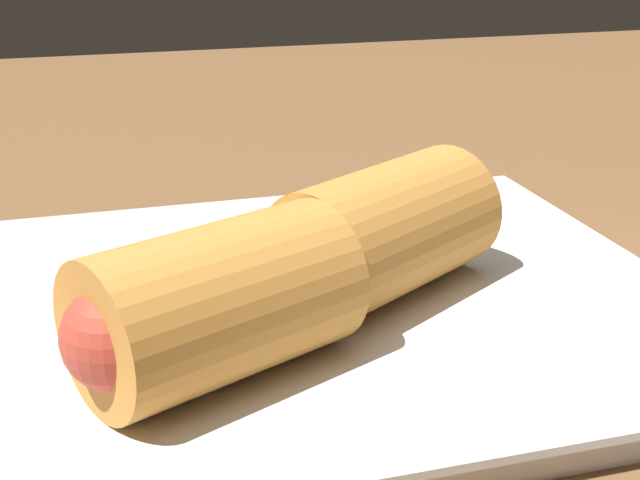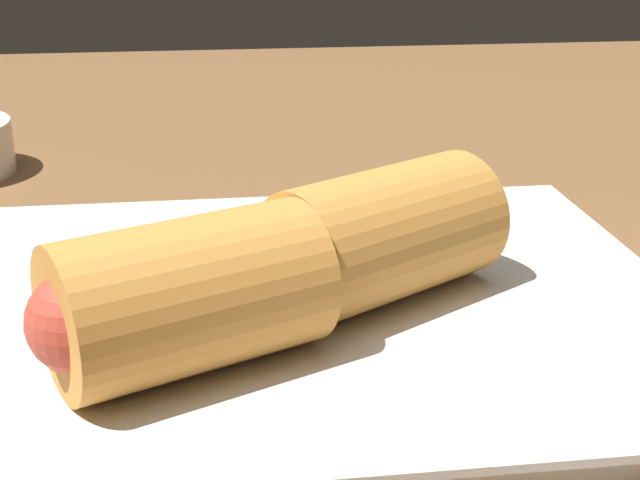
# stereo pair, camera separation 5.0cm
# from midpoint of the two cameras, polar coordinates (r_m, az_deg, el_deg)

# --- Properties ---
(table_surface) EXTENTS (1.80, 1.40, 0.02)m
(table_surface) POSITION_cam_midpoint_polar(r_m,az_deg,el_deg) (0.37, -4.48, -7.03)
(table_surface) COLOR brown
(table_surface) RESTS_ON ground
(serving_plate) EXTENTS (0.30, 0.25, 0.01)m
(serving_plate) POSITION_cam_midpoint_polar(r_m,az_deg,el_deg) (0.36, -3.94, -4.21)
(serving_plate) COLOR silver
(serving_plate) RESTS_ON table_surface
(roll_front_left) EXTENTS (0.10, 0.08, 0.05)m
(roll_front_left) POSITION_cam_midpoint_polar(r_m,az_deg,el_deg) (0.29, -12.41, -4.41)
(roll_front_left) COLOR #C68438
(roll_front_left) RESTS_ON serving_plate
(roll_front_right) EXTENTS (0.10, 0.09, 0.05)m
(roll_front_right) POSITION_cam_midpoint_polar(r_m,az_deg,el_deg) (0.34, -0.41, 0.28)
(roll_front_right) COLOR #C68438
(roll_front_right) RESTS_ON serving_plate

